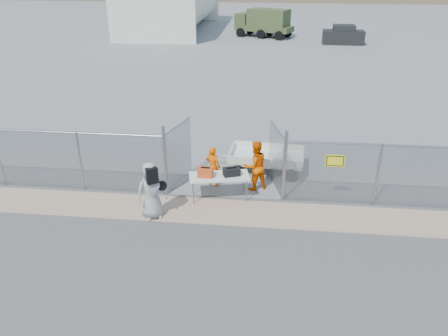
# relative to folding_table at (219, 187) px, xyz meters

# --- Properties ---
(ground) EXTENTS (160.00, 160.00, 0.00)m
(ground) POSITION_rel_folding_table_xyz_m (0.15, -1.91, -0.43)
(ground) COLOR #525151
(tarmac_inside) EXTENTS (160.00, 80.00, 0.01)m
(tarmac_inside) POSITION_rel_folding_table_xyz_m (0.15, 40.09, -0.42)
(tarmac_inside) COLOR gray
(tarmac_inside) RESTS_ON ground
(dirt_strip) EXTENTS (44.00, 1.60, 0.01)m
(dirt_strip) POSITION_rel_folding_table_xyz_m (0.15, -0.91, -0.42)
(dirt_strip) COLOR tan
(dirt_strip) RESTS_ON ground
(chain_link_fence) EXTENTS (40.00, 0.20, 2.20)m
(chain_link_fence) POSITION_rel_folding_table_xyz_m (0.15, 0.09, 0.67)
(chain_link_fence) COLOR gray
(chain_link_fence) RESTS_ON ground
(folding_table) EXTENTS (2.13, 1.23, 0.85)m
(folding_table) POSITION_rel_folding_table_xyz_m (0.00, 0.00, 0.00)
(folding_table) COLOR white
(folding_table) RESTS_ON ground
(orange_bag) EXTENTS (0.50, 0.34, 0.31)m
(orange_bag) POSITION_rel_folding_table_xyz_m (-0.45, -0.11, 0.58)
(orange_bag) COLOR #E4511D
(orange_bag) RESTS_ON folding_table
(black_duffel) EXTENTS (0.63, 0.49, 0.26)m
(black_duffel) POSITION_rel_folding_table_xyz_m (0.41, 0.07, 0.56)
(black_duffel) COLOR black
(black_duffel) RESTS_ON folding_table
(security_worker_left) EXTENTS (0.64, 0.53, 1.52)m
(security_worker_left) POSITION_rel_folding_table_xyz_m (-0.33, 0.88, 0.33)
(security_worker_left) COLOR #F55A00
(security_worker_left) RESTS_ON ground
(security_worker_right) EXTENTS (1.11, 1.03, 1.81)m
(security_worker_right) POSITION_rel_folding_table_xyz_m (1.17, 0.79, 0.48)
(security_worker_right) COLOR #F55A00
(security_worker_right) RESTS_ON ground
(visitor) EXTENTS (1.10, 0.99, 1.88)m
(visitor) POSITION_rel_folding_table_xyz_m (-1.95, -1.43, 0.51)
(visitor) COLOR #9E9E9E
(visitor) RESTS_ON ground
(utility_trailer) EXTENTS (3.77, 2.15, 0.88)m
(utility_trailer) POSITION_rel_folding_table_xyz_m (1.55, 2.36, 0.02)
(utility_trailer) COLOR white
(utility_trailer) RESTS_ON ground
(military_truck) EXTENTS (6.23, 4.31, 2.79)m
(military_truck) POSITION_rel_folding_table_xyz_m (0.64, 34.19, 0.97)
(military_truck) COLOR #43522B
(military_truck) RESTS_ON ground
(parked_vehicle_near) EXTENTS (3.85, 1.82, 1.72)m
(parked_vehicle_near) POSITION_rel_folding_table_xyz_m (8.26, 30.86, 0.44)
(parked_vehicle_near) COLOR black
(parked_vehicle_near) RESTS_ON ground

